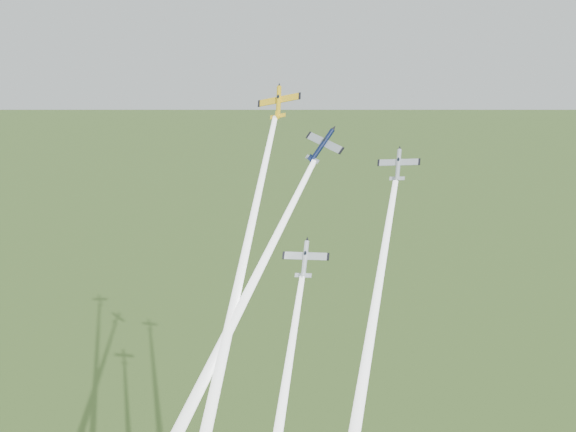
% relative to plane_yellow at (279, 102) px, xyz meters
% --- Properties ---
extents(plane_yellow, '(11.11, 8.16, 9.22)m').
position_rel_plane_yellow_xyz_m(plane_yellow, '(0.00, 0.00, 0.00)').
color(plane_yellow, yellow).
extents(smoke_trail_yellow, '(16.98, 47.89, 62.99)m').
position_rel_plane_yellow_xyz_m(smoke_trail_yellow, '(7.69, -24.59, -33.32)').
color(smoke_trail_yellow, white).
extents(plane_navy, '(10.64, 7.46, 9.22)m').
position_rel_plane_yellow_xyz_m(plane_navy, '(12.23, -3.90, -6.34)').
color(plane_navy, '#0C1535').
extents(smoke_trail_navy, '(9.97, 39.88, 51.00)m').
position_rel_plane_yellow_xyz_m(smoke_trail_navy, '(8.19, -24.64, -33.65)').
color(smoke_trail_navy, white).
extents(plane_silver_right, '(9.12, 7.19, 7.23)m').
position_rel_plane_yellow_xyz_m(plane_silver_right, '(24.49, 1.42, -9.29)').
color(plane_silver_right, '#B6BEC6').
extents(smoke_trail_silver_right, '(13.54, 39.80, 51.74)m').
position_rel_plane_yellow_xyz_m(smoke_trail_silver_right, '(30.42, -19.15, -36.97)').
color(smoke_trail_silver_right, white).
extents(plane_silver_low, '(10.16, 8.45, 7.74)m').
position_rel_plane_yellow_xyz_m(plane_silver_low, '(14.34, -12.28, -24.67)').
color(plane_silver_low, silver).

